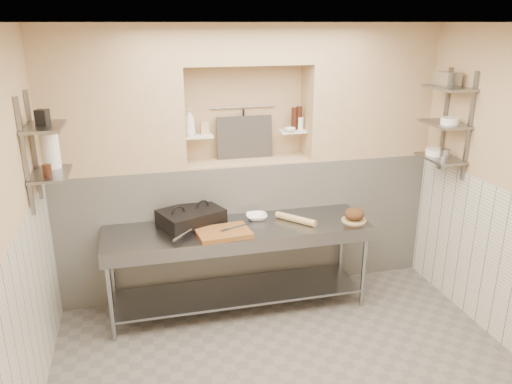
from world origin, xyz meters
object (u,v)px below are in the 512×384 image
object	(u,v)px
rolling_pin	(296,219)
bottle_soap	(190,122)
mixing_bowl	(257,217)
jug_left	(51,151)
bowl_alcove	(290,130)
prep_table	(238,251)
panini_press	(191,217)
bread_loaf	(354,214)
cutting_board	(223,233)

from	to	relation	value
rolling_pin	bottle_soap	distance (m)	1.44
mixing_bowl	jug_left	size ratio (longest dim) A/B	0.72
mixing_bowl	bowl_alcove	size ratio (longest dim) A/B	1.78
mixing_bowl	rolling_pin	size ratio (longest dim) A/B	0.48
prep_table	mixing_bowl	world-z (taller)	mixing_bowl
prep_table	rolling_pin	size ratio (longest dim) A/B	5.87
panini_press	bread_loaf	world-z (taller)	panini_press
bottle_soap	jug_left	xyz separation A→B (m)	(-1.25, -0.54, -0.09)
mixing_bowl	prep_table	bearing A→B (deg)	-144.48
panini_press	jug_left	bearing A→B (deg)	164.29
bottle_soap	cutting_board	bearing A→B (deg)	-74.72
mixing_bowl	bottle_soap	distance (m)	1.17
prep_table	mixing_bowl	bearing A→B (deg)	35.52
cutting_board	mixing_bowl	xyz separation A→B (m)	(0.40, 0.31, 0.00)
mixing_bowl	jug_left	world-z (taller)	jug_left
bottle_soap	bowl_alcove	xyz separation A→B (m)	(1.04, -0.05, -0.12)
prep_table	bottle_soap	xyz separation A→B (m)	(-0.37, 0.56, 1.21)
bottle_soap	jug_left	size ratio (longest dim) A/B	0.91
bread_loaf	jug_left	size ratio (longest dim) A/B	0.68
prep_table	bread_loaf	size ratio (longest dim) A/B	12.73
bowl_alcove	cutting_board	bearing A→B (deg)	-141.89
cutting_board	rolling_pin	xyz separation A→B (m)	(0.76, 0.14, 0.01)
prep_table	bowl_alcove	xyz separation A→B (m)	(0.67, 0.51, 1.09)
bread_loaf	jug_left	world-z (taller)	jug_left
rolling_pin	bowl_alcove	size ratio (longest dim) A/B	3.68
bread_loaf	bottle_soap	bearing A→B (deg)	156.18
prep_table	bread_loaf	distance (m)	1.22
rolling_pin	bowl_alcove	bearing A→B (deg)	80.73
rolling_pin	bowl_alcove	xyz separation A→B (m)	(0.08, 0.52, 0.80)
rolling_pin	bread_loaf	size ratio (longest dim) A/B	2.17
panini_press	bowl_alcove	distance (m)	1.38
bowl_alcove	prep_table	bearing A→B (deg)	-142.57
mixing_bowl	bread_loaf	bearing A→B (deg)	-16.38
panini_press	mixing_bowl	world-z (taller)	panini_press
panini_press	rolling_pin	distance (m)	1.04
bowl_alcove	rolling_pin	bearing A→B (deg)	-99.27
panini_press	jug_left	size ratio (longest dim) A/B	2.33
mixing_bowl	rolling_pin	world-z (taller)	rolling_pin
prep_table	rolling_pin	distance (m)	0.66
prep_table	panini_press	xyz separation A→B (m)	(-0.44, 0.17, 0.34)
bowl_alcove	bottle_soap	bearing A→B (deg)	177.40
panini_press	bottle_soap	size ratio (longest dim) A/B	2.55
rolling_pin	bottle_soap	size ratio (longest dim) A/B	1.62
prep_table	jug_left	bearing A→B (deg)	179.12
bread_loaf	bottle_soap	xyz separation A→B (m)	(-1.54, 0.68, 0.87)
panini_press	rolling_pin	bearing A→B (deg)	-32.65
mixing_bowl	rolling_pin	bearing A→B (deg)	-24.80
prep_table	bowl_alcove	bearing A→B (deg)	37.43
cutting_board	bottle_soap	bearing A→B (deg)	105.28
prep_table	bread_loaf	world-z (taller)	bread_loaf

